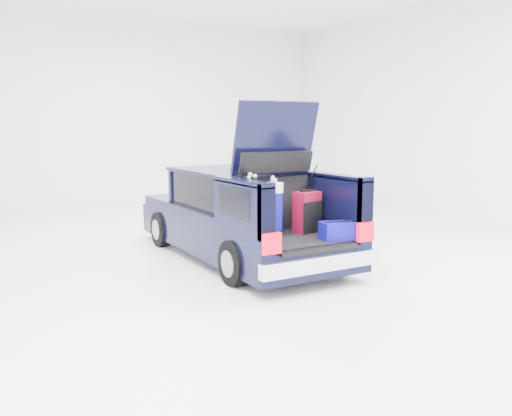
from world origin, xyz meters
TOP-DOWN VIEW (x-y plane):
  - ground at (0.00, 0.00)m, footprint 14.00×14.00m
  - car at (-0.00, 0.11)m, footprint 1.87×4.65m
  - red_suitcase at (0.40, -1.30)m, footprint 0.42×0.32m
  - black_golf_bag at (-0.50, -1.26)m, footprint 0.31×0.40m
  - blue_golf_bag at (-0.17, -1.29)m, footprint 0.26×0.26m
  - blue_duffel at (0.50, -1.90)m, footprint 0.56×0.43m

SIDE VIEW (x-z plane):
  - ground at x=0.00m, z-range 0.00..0.00m
  - car at x=0.00m, z-range -0.56..1.91m
  - blue_duffel at x=0.50m, z-range 0.59..0.85m
  - red_suitcase at x=0.40m, z-range 0.58..1.21m
  - blue_golf_bag at x=-0.17m, z-range 0.56..1.41m
  - black_golf_bag at x=-0.50m, z-range 0.55..1.45m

